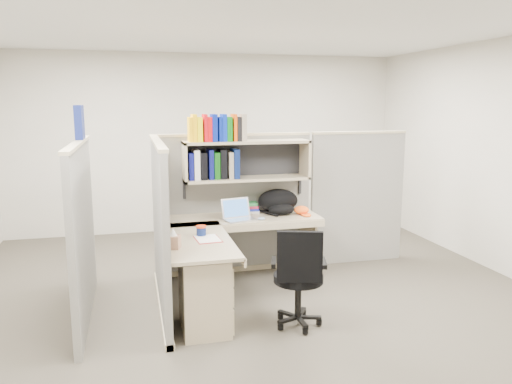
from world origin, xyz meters
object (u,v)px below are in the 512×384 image
object	(u,v)px
desk	(217,270)
backpack	(280,202)
task_chair	(298,293)
laptop	(240,210)
snack_canister	(201,230)

from	to	relation	value
desk	backpack	xyz separation A→B (m)	(0.88, 0.92, 0.43)
backpack	task_chair	bearing A→B (deg)	-104.61
laptop	backpack	bearing A→B (deg)	10.46
laptop	task_chair	size ratio (longest dim) A/B	0.35
backpack	snack_canister	size ratio (longest dim) A/B	4.78
laptop	task_chair	xyz separation A→B (m)	(0.28, -1.14, -0.52)
backpack	desk	bearing A→B (deg)	-138.47
backpack	snack_canister	xyz separation A→B (m)	(-0.99, -0.73, -0.09)
desk	snack_canister	distance (m)	0.41
desk	task_chair	world-z (taller)	task_chair
laptop	snack_canister	bearing A→B (deg)	-146.46
laptop	backpack	distance (m)	0.55
desk	task_chair	xyz separation A→B (m)	(0.65, -0.44, -0.11)
laptop	backpack	size ratio (longest dim) A/B	0.70
backpack	task_chair	world-z (taller)	backpack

